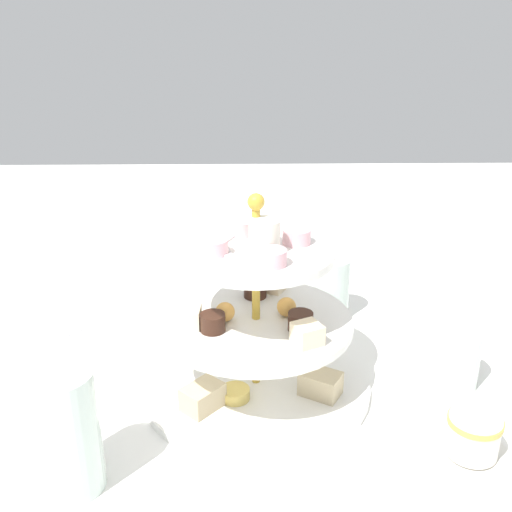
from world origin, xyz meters
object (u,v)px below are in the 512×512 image
object	(u,v)px
tiered_serving_stand	(256,334)
teacup_with_saucer	(473,438)
butter_knife_left	(104,318)
water_glass_mid_back	(330,288)
water_glass_short_left	(454,356)
water_glass_tall_right	(66,432)

from	to	relation	value
tiered_serving_stand	teacup_with_saucer	xyz separation A→B (m)	(0.13, 0.23, -0.06)
butter_knife_left	water_glass_mid_back	size ratio (longest dim) A/B	1.73
water_glass_short_left	teacup_with_saucer	bearing A→B (deg)	-9.33
tiered_serving_stand	water_glass_short_left	size ratio (longest dim) A/B	3.53
butter_knife_left	teacup_with_saucer	bearing A→B (deg)	97.09
butter_knife_left	water_glass_tall_right	bearing A→B (deg)	48.99
tiered_serving_stand	butter_knife_left	size ratio (longest dim) A/B	1.72
tiered_serving_stand	butter_knife_left	bearing A→B (deg)	-129.03
water_glass_short_left	teacup_with_saucer	distance (m)	0.14
teacup_with_saucer	water_glass_short_left	bearing A→B (deg)	170.67
tiered_serving_stand	teacup_with_saucer	world-z (taller)	tiered_serving_stand
water_glass_tall_right	tiered_serving_stand	bearing A→B (deg)	131.18
water_glass_tall_right	teacup_with_saucer	size ratio (longest dim) A/B	1.50
teacup_with_saucer	butter_knife_left	size ratio (longest dim) A/B	0.53
water_glass_tall_right	water_glass_short_left	bearing A→B (deg)	111.22
teacup_with_saucer	butter_knife_left	xyz separation A→B (m)	(-0.33, -0.47, -0.02)
water_glass_short_left	butter_knife_left	bearing A→B (deg)	-110.75
tiered_serving_stand	water_glass_short_left	xyz separation A→B (m)	(-0.01, 0.26, -0.04)
teacup_with_saucer	water_glass_tall_right	bearing A→B (deg)	-85.29
water_glass_tall_right	water_glass_short_left	size ratio (longest dim) A/B	1.63
water_glass_short_left	teacup_with_saucer	world-z (taller)	water_glass_short_left
water_glass_tall_right	water_glass_short_left	distance (m)	0.48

